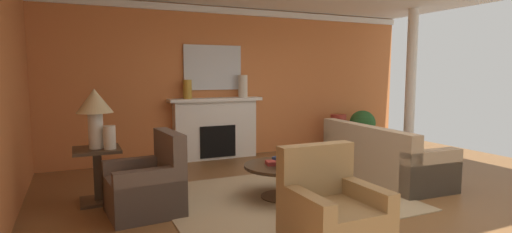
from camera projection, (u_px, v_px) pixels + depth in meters
The scene contains 21 objects.
ground_plane at pixel (327, 198), 5.22m from camera, with size 9.43×9.43×0.00m, color brown.
wall_fireplace at pixel (237, 82), 7.90m from camera, with size 7.86×0.12×2.90m, color #CC723D.
crown_moulding at pixel (238, 12), 7.67m from camera, with size 7.86×0.08×0.12m, color white.
area_rug at pixel (282, 197), 5.23m from camera, with size 3.02×2.48×0.01m, color tan.
fireplace at pixel (216, 130), 7.58m from camera, with size 1.80×0.35×1.17m.
mantel_mirror at pixel (213, 68), 7.56m from camera, with size 1.14×0.04×0.85m, color silver.
sofa at pixel (381, 160), 6.15m from camera, with size 1.01×2.14×0.85m.
armchair_near_window at pixel (147, 187), 4.64m from camera, with size 0.87×0.87×0.95m.
armchair_facing_fireplace at pixel (332, 217), 3.69m from camera, with size 0.80×0.80×0.95m.
coffee_table at pixel (282, 173), 5.19m from camera, with size 1.00×1.00×0.45m.
side_table at pixel (98, 172), 5.01m from camera, with size 0.56×0.56×0.70m.
table_lamp at pixel (95, 107), 4.92m from camera, with size 0.44×0.44×0.75m.
vase_mantel_left at pixel (187, 89), 7.22m from camera, with size 0.16×0.16×0.35m, color #B7892D.
vase_mantel_right at pixel (243, 86), 7.68m from camera, with size 0.18×0.18×0.43m, color beige.
vase_on_side_table at pixel (110, 137), 4.91m from camera, with size 0.15×0.15×0.29m, color beige.
vase_tall_corner at pixel (338, 132), 8.43m from camera, with size 0.33×0.33×0.77m, color #9E3328.
book_red_cover at pixel (276, 163), 5.17m from camera, with size 0.26×0.17×0.05m, color maroon.
book_art_folio at pixel (295, 159), 5.12m from camera, with size 0.22×0.16×0.06m, color tan.
book_small_novel at pixel (284, 158), 5.00m from camera, with size 0.25×0.19×0.03m, color navy.
potted_plant at pixel (362, 126), 8.62m from camera, with size 0.56×0.56×0.83m.
column_white at pixel (411, 82), 7.94m from camera, with size 0.20×0.20×2.90m, color white.
Camera 1 is at (-2.97, -4.21, 1.64)m, focal length 27.77 mm.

